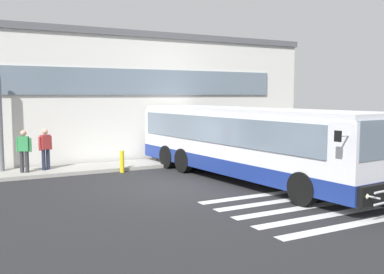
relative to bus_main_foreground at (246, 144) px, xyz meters
name	(u,v)px	position (x,y,z in m)	size (l,w,h in m)	color
ground_plane	(172,188)	(-3.09, 0.03, -1.35)	(80.00, 90.00, 0.02)	#232326
bay_paint_stripes	(299,208)	(-1.09, -4.17, -1.33)	(4.40, 3.96, 0.01)	silver
terminal_building	(74,97)	(-3.77, 11.65, 1.76)	(22.98, 13.80, 6.20)	silver
boarding_curb	(126,165)	(-3.09, 4.83, -1.26)	(25.18, 2.00, 0.15)	#9E9B93
bus_main_foreground	(246,144)	(0.00, 0.00, 0.00)	(3.68, 12.14, 2.70)	silver
passenger_near_column	(24,149)	(-7.33, 4.60, -0.26)	(0.55, 0.36, 1.68)	#2D2D33
passenger_by_doorway	(45,146)	(-6.49, 4.88, -0.22)	(0.55, 0.47, 1.68)	#1E2338
safety_bollard_yellow	(122,162)	(-3.66, 3.63, -0.89)	(0.18, 0.18, 0.90)	yellow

